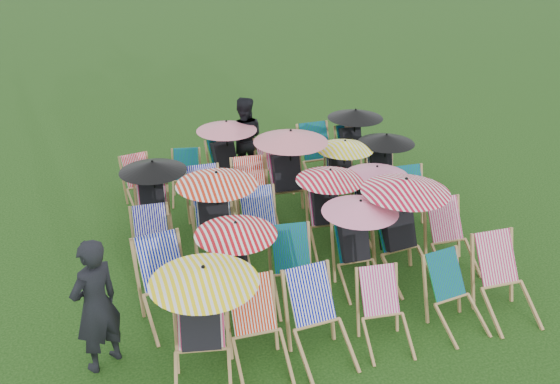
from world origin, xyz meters
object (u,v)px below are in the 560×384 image
object	(u,v)px
person_left	(96,305)
person_rear	(244,139)
deckchair_29	(354,141)
deckchair_0	(202,325)
deckchair_5	(507,281)

from	to	relation	value
person_left	person_rear	size ratio (longest dim) A/B	1.02
deckchair_29	person_rear	xyz separation A→B (m)	(-2.06, 0.40, 0.14)
deckchair_29	person_left	xyz separation A→B (m)	(-4.95, -4.12, 0.16)
deckchair_29	person_left	distance (m)	6.44
deckchair_0	person_left	distance (m)	1.21
deckchair_5	deckchair_29	world-z (taller)	deckchair_29
deckchair_29	person_rear	world-z (taller)	person_rear
deckchair_5	person_left	size ratio (longest dim) A/B	0.60
deckchair_0	deckchair_5	size ratio (longest dim) A/B	1.41
person_left	person_rear	bearing A→B (deg)	-157.04
deckchair_0	person_rear	size ratio (longest dim) A/B	0.87
deckchair_0	deckchair_29	xyz separation A→B (m)	(3.90, 4.72, -0.08)
deckchair_29	person_rear	distance (m)	2.10
deckchair_5	person_rear	distance (m)	5.52
person_rear	person_left	bearing A→B (deg)	71.86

